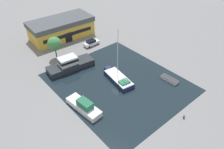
% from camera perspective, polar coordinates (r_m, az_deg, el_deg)
% --- Properties ---
extents(ground_plane, '(440.00, 440.00, 0.00)m').
position_cam_1_polar(ground_plane, '(49.13, 1.64, -2.08)').
color(ground_plane, slate).
extents(water_canal, '(25.04, 28.82, 0.01)m').
position_cam_1_polar(water_canal, '(49.13, 1.64, -2.08)').
color(water_canal, black).
rests_on(water_canal, ground).
extents(warehouse_building, '(19.07, 9.80, 5.60)m').
position_cam_1_polar(warehouse_building, '(68.55, -13.10, 11.73)').
color(warehouse_building, gold).
rests_on(warehouse_building, ground).
extents(quay_tree_near_building, '(3.49, 3.49, 5.96)m').
position_cam_1_polar(quay_tree_near_building, '(57.27, -14.83, 7.80)').
color(quay_tree_near_building, brown).
rests_on(quay_tree_near_building, ground).
extents(parked_car, '(4.67, 1.85, 1.72)m').
position_cam_1_polar(parked_car, '(63.10, -5.38, 8.27)').
color(parked_car, silver).
rests_on(parked_car, ground).
extents(sailboat_moored, '(4.26, 9.53, 12.44)m').
position_cam_1_polar(sailboat_moored, '(49.36, 1.63, -0.97)').
color(sailboat_moored, '#19234C').
rests_on(sailboat_moored, water_canal).
extents(motor_cruiser, '(11.75, 5.17, 3.36)m').
position_cam_1_polar(motor_cruiser, '(53.73, -10.94, 2.59)').
color(motor_cruiser, '#23282D').
rests_on(motor_cruiser, water_canal).
extents(small_dinghy, '(1.83, 4.27, 0.58)m').
position_cam_1_polar(small_dinghy, '(51.21, 14.79, -1.22)').
color(small_dinghy, white).
rests_on(small_dinghy, water_canal).
extents(cabin_boat, '(3.31, 8.19, 2.36)m').
position_cam_1_polar(cabin_boat, '(42.66, -7.32, -8.23)').
color(cabin_boat, silver).
rests_on(cabin_boat, water_canal).
extents(mooring_bollard, '(0.37, 0.37, 0.67)m').
position_cam_1_polar(mooring_bollard, '(43.26, 18.28, -10.44)').
color(mooring_bollard, '#47474C').
rests_on(mooring_bollard, ground).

